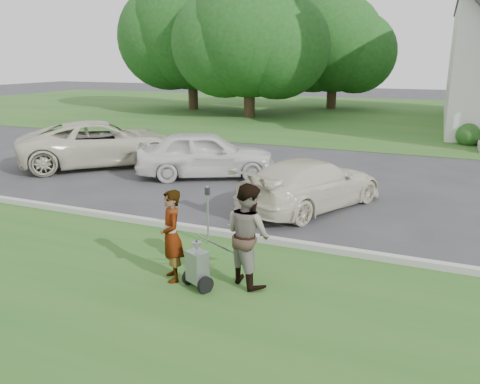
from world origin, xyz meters
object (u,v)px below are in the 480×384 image
Objects in this scene: tree_left at (249,40)px; tree_back at (334,48)px; person_right at (248,235)px; tree_far at (191,35)px; parking_meter_near at (208,208)px; striping_cart at (198,267)px; person_left at (172,237)px; car_c at (312,184)px; car_a at (103,143)px; car_b at (206,154)px.

tree_left reaches higher than tree_back.
tree_back is 5.25× the size of person_right.
tree_far is 28.93m from parking_meter_near.
striping_cart is at bearing 69.04° from person_right.
person_left reaches higher than car_c.
car_a is at bearing -87.96° from tree_left.
person_left is at bearing 102.00° from car_c.
tree_far is 2.55× the size of car_c.
car_c is (0.63, 5.33, 0.25)m from striping_cart.
tree_back is 2.11× the size of car_c.
person_right is 8.01m from car_b.
car_a is 1.29× the size of car_b.
tree_far is at bearing 166.76° from person_left.
tree_left is 23.70m from parking_meter_near.
car_c is at bearing -56.97° from person_right.
person_left is (7.94, -23.75, -4.27)m from tree_left.
parking_meter_near is at bearing -10.99° from person_right.
car_c is at bearing -79.01° from tree_back.
striping_cart is at bearing -68.38° from parking_meter_near.
car_c is (9.16, -18.56, -4.45)m from tree_left.
tree_back reaches higher than car_a.
tree_far is 11.22m from tree_back.
person_right is at bearing 116.18° from car_c.
parking_meter_near is at bearing 93.05° from car_c.
car_c is at bearing -54.89° from tree_far.
car_c is (1.22, 5.19, -0.17)m from person_left.
tree_far reaches higher than tree_left.
car_a is at bearing 161.28° from striping_cart.
person_left is 0.28× the size of car_a.
tree_left is at bearing 109.46° from parking_meter_near.
tree_back is at bearing -53.81° from car_c.
tree_far reaches higher than person_left.
tree_left is 16.96m from car_a.
tree_far is 31.02m from striping_cart.
person_right is at bearing -172.79° from car_a.
person_right is 11.10m from car_a.
tree_back is 32.01m from person_right.
tree_back reaches higher than car_c.
person_left is at bearing -71.52° from tree_left.
person_left reaches higher than striping_cart.
car_a is at bearing -71.26° from tree_far.
tree_back is 32.23m from person_left.
person_right is (5.24, -31.35, -3.81)m from tree_back.
tree_left is at bearing 134.24° from striping_cart.
car_c is (5.16, -26.56, -4.06)m from tree_back.
parking_meter_near is 9.09m from car_a.
tree_far reaches higher than tree_back.
parking_meter_near is (-0.76, 1.91, 0.41)m from striping_cart.
tree_far is 6.36× the size of person_right.
car_b is (-3.53, 7.33, 0.38)m from striping_cart.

